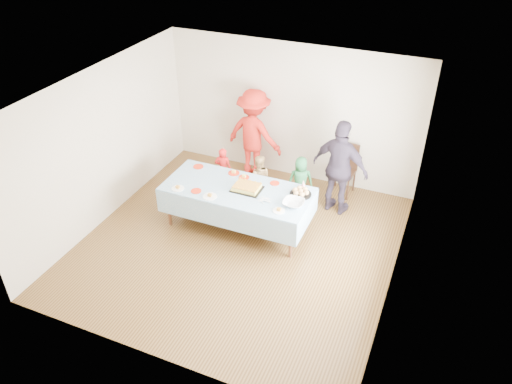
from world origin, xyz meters
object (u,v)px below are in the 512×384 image
adult_left (254,134)px  party_table (237,191)px  birthday_cake (247,187)px  dining_chair (345,166)px

adult_left → party_table: bearing=112.7°
party_table → adult_left: adult_left is taller
birthday_cake → dining_chair: 2.19m
party_table → birthday_cake: (0.16, 0.04, 0.10)m
adult_left → birthday_cake: bearing=118.0°
birthday_cake → dining_chair: size_ratio=0.50×
party_table → adult_left: size_ratio=1.38×
birthday_cake → adult_left: size_ratio=0.27×
dining_chair → adult_left: size_ratio=0.55×
dining_chair → birthday_cake: bearing=-119.2°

